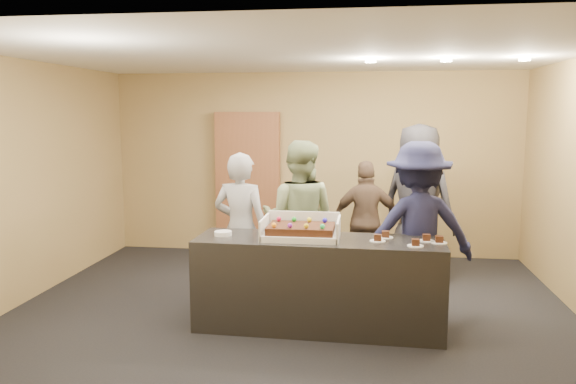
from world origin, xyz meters
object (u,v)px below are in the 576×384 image
at_px(person_server_grey, 241,229).
at_px(person_dark_suit, 418,203).
at_px(person_brown_extra, 366,221).
at_px(storage_cabinet, 248,183).
at_px(person_navy_man, 418,230).
at_px(sheet_cake, 301,228).
at_px(plate_stack, 223,233).
at_px(cake_box, 301,233).
at_px(serving_counter, 319,283).
at_px(person_sage_man, 299,220).

distance_m(person_server_grey, person_dark_suit, 2.34).
bearing_deg(person_server_grey, person_brown_extra, -132.78).
distance_m(storage_cabinet, person_navy_man, 3.33).
bearing_deg(person_server_grey, person_navy_man, -175.53).
distance_m(sheet_cake, plate_stack, 0.79).
relative_size(plate_stack, person_brown_extra, 0.11).
bearing_deg(person_brown_extra, person_server_grey, 31.61).
bearing_deg(sheet_cake, person_server_grey, 140.93).
height_order(storage_cabinet, person_brown_extra, storage_cabinet).
distance_m(cake_box, sheet_cake, 0.06).
bearing_deg(person_server_grey, cake_box, 150.51).
relative_size(storage_cabinet, person_server_grey, 1.26).
bearing_deg(person_brown_extra, plate_stack, 42.57).
bearing_deg(plate_stack, serving_counter, -0.81).
bearing_deg(storage_cabinet, serving_counter, -65.66).
relative_size(person_sage_man, person_dark_suit, 0.91).
distance_m(sheet_cake, person_brown_extra, 1.83).
bearing_deg(person_sage_man, person_navy_man, 165.32).
bearing_deg(sheet_cake, person_dark_suit, 54.64).
bearing_deg(cake_box, sheet_cake, -91.01).
relative_size(person_server_grey, person_brown_extra, 1.11).
xyz_separation_m(plate_stack, person_dark_suit, (2.06, 1.78, 0.07)).
bearing_deg(storage_cabinet, person_navy_man, -46.61).
relative_size(serving_counter, person_brown_extra, 1.58).
distance_m(sheet_cake, person_sage_man, 0.95).
distance_m(sheet_cake, person_server_grey, 0.96).
bearing_deg(cake_box, person_server_grey, 142.28).
relative_size(sheet_cake, person_server_grey, 0.38).
height_order(serving_counter, plate_stack, plate_stack).
height_order(cake_box, plate_stack, cake_box).
height_order(serving_counter, person_server_grey, person_server_grey).
distance_m(sheet_cake, person_navy_man, 1.25).
xyz_separation_m(sheet_cake, person_navy_man, (1.16, 0.47, -0.08)).
relative_size(cake_box, person_brown_extra, 0.49).
xyz_separation_m(storage_cabinet, plate_stack, (0.35, -2.88, -0.14)).
bearing_deg(person_brown_extra, person_dark_suit, -179.21).
bearing_deg(cake_box, person_sage_man, 98.30).
bearing_deg(person_sage_man, person_dark_suit, -143.40).
bearing_deg(person_brown_extra, cake_box, 61.82).
relative_size(person_server_grey, person_dark_suit, 0.85).
xyz_separation_m(serving_counter, person_brown_extra, (0.46, 1.70, 0.31)).
relative_size(plate_stack, person_server_grey, 0.10).
distance_m(storage_cabinet, person_sage_man, 2.20).
distance_m(cake_box, person_sage_man, 0.92).
distance_m(person_server_grey, person_navy_man, 1.89).
distance_m(person_brown_extra, person_dark_suit, 0.68).
bearing_deg(serving_counter, person_brown_extra, 76.32).
xyz_separation_m(plate_stack, person_server_grey, (0.05, 0.58, -0.08)).
height_order(person_sage_man, person_dark_suit, person_dark_suit).
xyz_separation_m(cake_box, plate_stack, (-0.78, -0.01, -0.03)).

